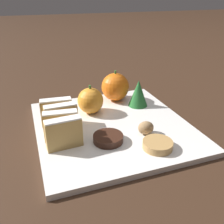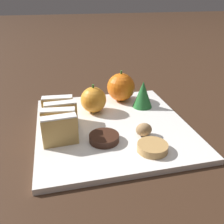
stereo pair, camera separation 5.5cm
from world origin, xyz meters
TOP-DOWN VIEW (x-y plane):
  - ground_plane at (0.00, 0.00)m, footprint 6.00×6.00m
  - serving_platter at (0.00, 0.00)m, footprint 0.33×0.35m
  - stollen_slice_front at (-0.12, -0.06)m, footprint 0.07×0.02m
  - stollen_slice_second at (-0.12, -0.02)m, footprint 0.07×0.03m
  - stollen_slice_third at (-0.11, 0.01)m, footprint 0.07×0.02m
  - stollen_slice_fourth at (-0.12, 0.04)m, footprint 0.07×0.03m
  - orange_near at (0.06, 0.13)m, footprint 0.08×0.08m
  - orange_far at (-0.03, 0.07)m, footprint 0.06×0.06m
  - walnut at (0.05, -0.06)m, footprint 0.03×0.03m
  - chocolate_cookie at (-0.03, -0.07)m, footprint 0.06×0.06m
  - gingerbread_cookie at (0.05, -0.12)m, footprint 0.06×0.06m
  - evergreen_sprig at (0.10, 0.07)m, footprint 0.05×0.05m

SIDE VIEW (x-z plane):
  - ground_plane at x=0.00m, z-range 0.00..0.00m
  - serving_platter at x=0.00m, z-range 0.00..0.01m
  - gingerbread_cookie at x=0.05m, z-range 0.01..0.03m
  - chocolate_cookie at x=-0.03m, z-range 0.01..0.03m
  - walnut at x=0.05m, z-range 0.01..0.04m
  - stollen_slice_front at x=-0.12m, z-range 0.01..0.07m
  - stollen_slice_second at x=-0.12m, z-range 0.01..0.07m
  - stollen_slice_third at x=-0.11m, z-range 0.01..0.07m
  - stollen_slice_fourth at x=-0.12m, z-range 0.01..0.07m
  - orange_far at x=-0.03m, z-range 0.01..0.08m
  - evergreen_sprig at x=0.10m, z-range 0.01..0.08m
  - orange_near at x=0.06m, z-range 0.01..0.09m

